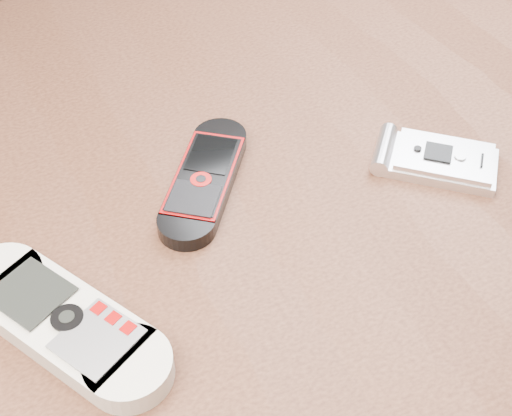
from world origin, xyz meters
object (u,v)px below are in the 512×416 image
object	(u,v)px
table	(251,307)
nokia_black_red	(204,179)
motorola_razr	(440,159)
nokia_white	(63,321)

from	to	relation	value
table	nokia_black_red	size ratio (longest dim) A/B	8.64
table	motorola_razr	distance (m)	0.20
nokia_white	motorola_razr	world-z (taller)	nokia_white
nokia_black_red	table	bearing A→B (deg)	-33.95
table	nokia_black_red	xyz separation A→B (m)	(-0.02, 0.05, 0.11)
nokia_black_red	motorola_razr	world-z (taller)	motorola_razr
nokia_black_red	motorola_razr	distance (m)	0.19
nokia_white	motorola_razr	xyz separation A→B (m)	(0.31, 0.03, -0.00)
nokia_white	motorola_razr	bearing A→B (deg)	-23.73
nokia_white	nokia_black_red	xyz separation A→B (m)	(0.13, 0.09, -0.00)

